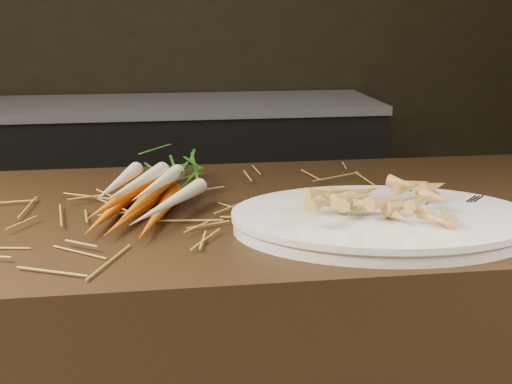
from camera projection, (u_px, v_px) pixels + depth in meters
back_counter at (186, 187)px, 3.12m from camera, size 1.82×0.62×0.84m
straw_bedding at (48, 210)px, 1.15m from camera, size 1.40×0.60×0.02m
root_veg_bunch at (161, 178)px, 1.24m from camera, size 0.28×0.50×0.09m
serving_platter at (382, 223)px, 1.07m from camera, size 0.54×0.40×0.03m
roasted_veg_heap at (383, 200)px, 1.06m from camera, size 0.27×0.21×0.06m
serving_fork at (493, 218)px, 1.05m from camera, size 0.15×0.14×0.00m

